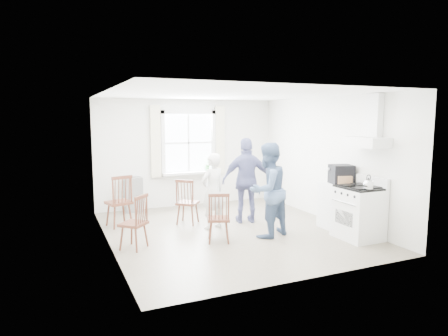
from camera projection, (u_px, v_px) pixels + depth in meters
room_shell at (231, 164)px, 7.51m from camera, size 4.62×5.12×2.64m
window_assembly at (189, 146)px, 9.71m from camera, size 1.88×0.24×1.70m
range_hood at (369, 133)px, 7.03m from camera, size 0.45×0.76×0.94m
shelf_unit at (133, 195)px, 9.19m from camera, size 0.40×0.30×0.80m
gas_stove at (358, 212)px, 7.15m from camera, size 0.68×0.76×1.12m
kettle at (368, 185)px, 6.79m from camera, size 0.18×0.18×0.26m
low_cabinet at (336, 206)px, 7.82m from camera, size 0.50×0.55×0.90m
stereo_stack at (341, 174)px, 7.70m from camera, size 0.49×0.46×0.36m
cardboard_box at (344, 180)px, 7.57m from camera, size 0.32×0.27×0.17m
windsor_chair_a at (121, 195)px, 7.87m from camera, size 0.54×0.54×1.05m
windsor_chair_b at (219, 213)px, 6.87m from camera, size 0.48×0.48×0.90m
windsor_chair_c at (138, 216)px, 6.56m from camera, size 0.54×0.54×0.93m
person_left at (213, 191)px, 7.77m from camera, size 0.69×0.69×1.49m
person_mid at (268, 190)px, 7.23m from camera, size 1.07×1.07×1.73m
person_right at (247, 181)px, 8.21m from camera, size 1.27×1.27×1.76m
potted_plant at (208, 165)px, 9.88m from camera, size 0.18×0.18×0.30m
windsor_chair_d at (186, 197)px, 8.05m from camera, size 0.55×0.55×0.94m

